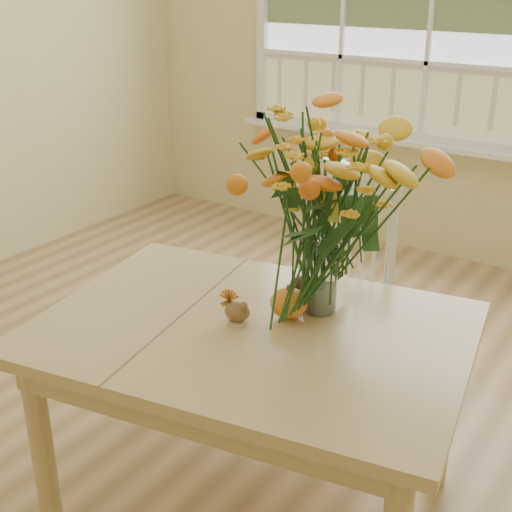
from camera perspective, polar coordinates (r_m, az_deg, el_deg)
The scene contains 8 objects.
floor at distance 2.77m, azimuth -5.76°, elevation -14.11°, with size 4.00×4.50×0.01m, color olive.
wall_back at distance 4.19m, azimuth 14.51°, elevation 18.07°, with size 4.00×0.02×2.70m, color beige.
dining_table at distance 2.09m, azimuth -0.31°, elevation -8.03°, with size 1.40×1.11×0.68m.
windsor_chair at distance 2.73m, azimuth 6.49°, elevation -1.70°, with size 0.50×0.48×0.94m.
flower_vase at distance 2.01m, azimuth 5.68°, elevation 4.10°, with size 0.47×0.47×0.56m.
pumpkin at distance 2.08m, azimuth 2.75°, elevation -4.04°, with size 0.11×0.11×0.09m, color orange.
turkey_figurine at distance 2.05m, azimuth -1.57°, elevation -4.66°, with size 0.09×0.08×0.10m.
dark_gourd at distance 2.21m, azimuth 3.87°, elevation -2.62°, with size 0.13×0.08×0.07m.
Camera 1 is at (1.46, -1.66, 1.67)m, focal length 48.00 mm.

